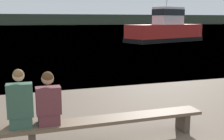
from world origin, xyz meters
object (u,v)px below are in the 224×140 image
at_px(bench_main, 32,131).
at_px(person_left, 20,103).
at_px(tugboat_red, 165,31).
at_px(person_right, 48,102).

height_order(bench_main, person_left, person_left).
height_order(bench_main, tugboat_red, tugboat_red).
bearing_deg(tugboat_red, bench_main, 128.11).
bearing_deg(person_left, bench_main, -1.63).
xyz_separation_m(person_left, tugboat_red, (14.47, 21.66, 0.25)).
relative_size(bench_main, person_left, 6.44).
xyz_separation_m(person_right, tugboat_red, (14.00, 21.66, 0.27)).
height_order(person_left, tugboat_red, tugboat_red).
distance_m(person_left, tugboat_red, 26.05).
relative_size(person_left, tugboat_red, 0.11).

